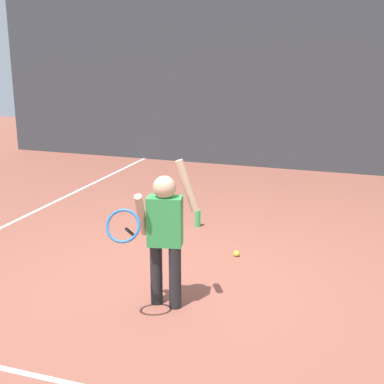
# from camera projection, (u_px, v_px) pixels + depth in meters

# --- Properties ---
(ground_plane) EXTENTS (20.00, 20.00, 0.00)m
(ground_plane) POSITION_uv_depth(u_px,v_px,m) (176.00, 285.00, 5.32)
(ground_plane) COLOR brown
(court_line_sideline) EXTENTS (0.05, 9.00, 0.00)m
(court_line_sideline) POSITION_uv_depth(u_px,v_px,m) (7.00, 225.00, 7.08)
(court_line_sideline) COLOR white
(court_line_sideline) RESTS_ON ground
(back_fence_windscreen) EXTENTS (11.59, 0.08, 3.87)m
(back_fence_windscreen) POSITION_uv_depth(u_px,v_px,m) (282.00, 63.00, 9.78)
(back_fence_windscreen) COLOR #383D42
(back_fence_windscreen) RESTS_ON ground
(fence_post_0) EXTENTS (0.09, 0.09, 4.02)m
(fence_post_0) POSITION_uv_depth(u_px,v_px,m) (19.00, 56.00, 11.58)
(fence_post_0) COLOR slate
(fence_post_0) RESTS_ON ground
(fence_post_1) EXTENTS (0.09, 0.09, 4.02)m
(fence_post_1) POSITION_uv_depth(u_px,v_px,m) (185.00, 58.00, 10.41)
(fence_post_1) COLOR slate
(fence_post_1) RESTS_ON ground
(tennis_player) EXTENTS (0.63, 0.67, 1.35)m
(tennis_player) POSITION_uv_depth(u_px,v_px,m) (163.00, 230.00, 4.71)
(tennis_player) COLOR #232326
(tennis_player) RESTS_ON ground
(water_bottle) EXTENTS (0.07, 0.07, 0.22)m
(water_bottle) POSITION_uv_depth(u_px,v_px,m) (198.00, 218.00, 6.99)
(water_bottle) COLOR green
(water_bottle) RESTS_ON ground
(tennis_ball_5) EXTENTS (0.07, 0.07, 0.07)m
(tennis_ball_5) POSITION_uv_depth(u_px,v_px,m) (236.00, 254.00, 6.03)
(tennis_ball_5) COLOR #CCE033
(tennis_ball_5) RESTS_ON ground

